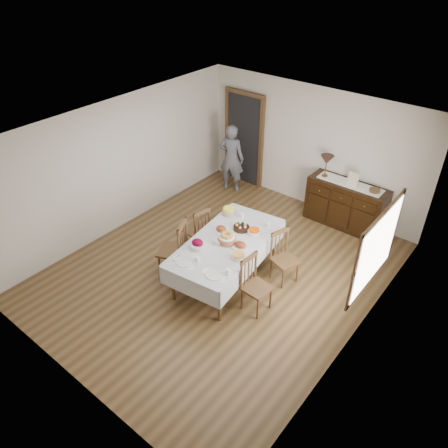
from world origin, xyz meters
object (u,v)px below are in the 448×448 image
Objects in this scene: chair_right_near at (254,284)px; chair_right_far at (283,256)px; table_lamp at (327,160)px; chair_left_far at (198,229)px; person at (232,156)px; sideboard at (346,205)px; chair_left_near at (175,248)px; dining_table at (227,246)px.

chair_right_far is (-0.02, 0.87, -0.01)m from chair_right_near.
chair_right_near is at bearing -81.10° from table_lamp.
chair_left_far is 2.06× the size of table_lamp.
table_lamp is (1.21, 2.49, 0.82)m from chair_left_far.
sideboard is at bearing 170.27° from person.
chair_left_near is at bearing 94.88° from person.
table_lamp is (-0.48, 3.06, 0.81)m from chair_right_near.
sideboard is at bearing 3.16° from chair_right_near.
person reaches higher than table_lamp.
person is (-1.85, 2.50, 0.17)m from dining_table.
dining_table is 1.39× the size of person.
chair_left_near reaches higher than dining_table.
chair_right_near is at bearing -160.74° from chair_right_far.
chair_right_near is 0.87m from chair_right_far.
person reaches higher than chair_left_far.
sideboard is at bearing 129.55° from chair_left_near.
chair_right_far is at bearing 100.19° from chair_left_near.
table_lamp is at bearing -177.71° from sideboard.
chair_left_near is 1.15× the size of chair_left_far.
sideboard is (0.85, 2.78, -0.20)m from dining_table.
dining_table is 0.89m from chair_left_near.
chair_right_near is 3.08m from sideboard.
table_lamp reaches higher than sideboard.
table_lamp is at bearing 163.23° from chair_left_far.
dining_table is at bearing 98.56° from chair_left_near.
chair_right_near is (1.54, 0.18, -0.06)m from chair_left_near.
dining_table is 0.98m from chair_right_far.
chair_left_far is at bearing -124.70° from sideboard.
chair_left_near is 1.55m from chair_right_near.
chair_left_far is 3.05m from sideboard.
dining_table is 2.47× the size of chair_left_far.
chair_left_near reaches higher than chair_left_far.
chair_right_far is at bearing -91.87° from sideboard.
sideboard is (1.59, 3.26, -0.08)m from chair_left_near.
chair_left_far is 0.99× the size of chair_right_far.
chair_left_far and sideboard have the same top height.
chair_left_far is at bearing 166.83° from chair_left_near.
chair_left_far is at bearing 75.37° from chair_right_near.
chair_right_near is (1.69, -0.57, 0.01)m from chair_left_far.
dining_table is 2.42× the size of chair_right_near.
dining_table is at bearing 110.98° from person.
dining_table is 2.15× the size of chair_left_near.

